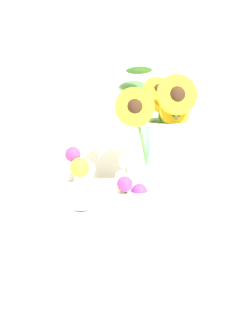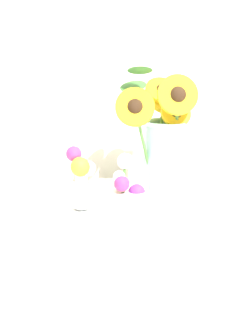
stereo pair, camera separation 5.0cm
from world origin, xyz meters
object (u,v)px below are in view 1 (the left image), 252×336
Objects in this scene: serving_tray at (126,216)px; vase_bulb_right at (81,183)px; vase_small_center at (131,202)px; mason_jar_sunflowers at (163,146)px.

vase_bulb_right reaches higher than serving_tray.
mason_jar_sunflowers is at bearing 51.59° from vase_small_center.
vase_small_center is at bearing -128.41° from mason_jar_sunflowers.
vase_bulb_right is (-0.09, 0.12, 0.01)m from vase_small_center.
serving_tray is 1.63× the size of mason_jar_sunflowers.
vase_small_center is 1.04× the size of vase_bulb_right.
vase_small_center reaches higher than vase_bulb_right.
serving_tray is 0.18m from mason_jar_sunflowers.
vase_small_center reaches higher than serving_tray.
serving_tray is at bearing 85.02° from vase_small_center.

